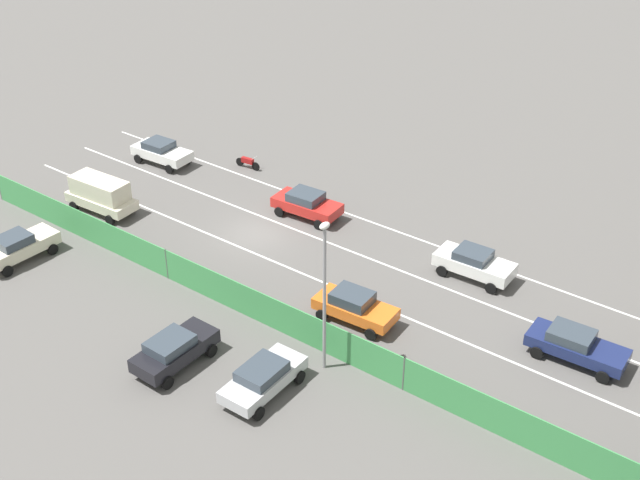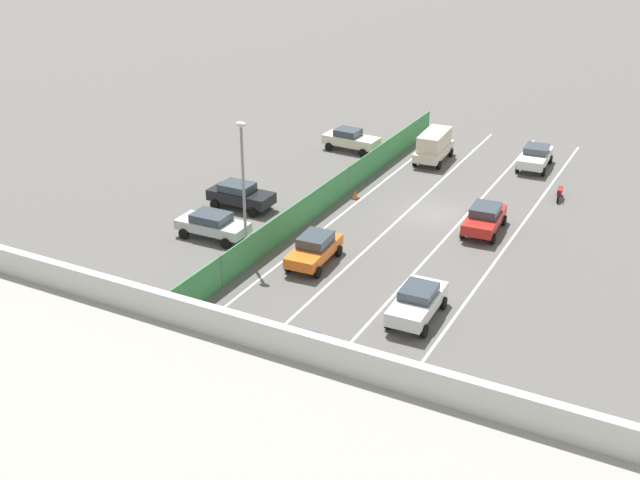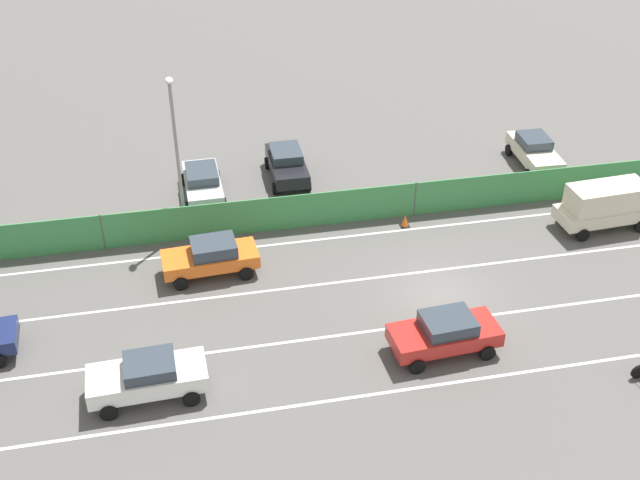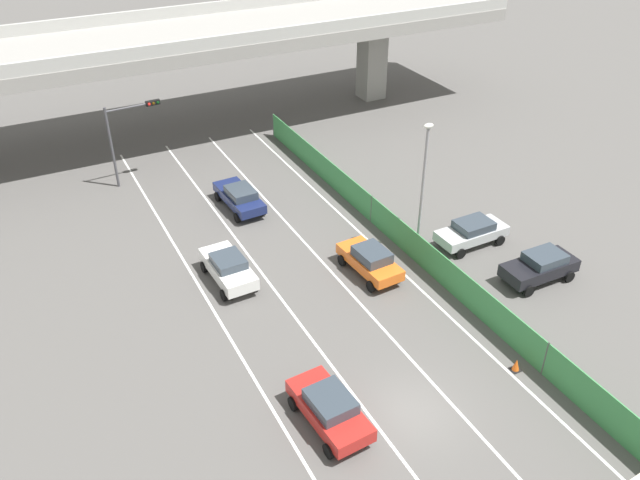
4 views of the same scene
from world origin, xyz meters
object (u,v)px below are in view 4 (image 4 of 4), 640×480
at_px(car_sedan_red, 330,408).
at_px(traffic_cone, 516,365).
at_px(traffic_light, 128,128).
at_px(car_sedan_white, 228,267).
at_px(car_taxi_orange, 370,260).
at_px(parked_wagon_silver, 472,231).
at_px(street_lamp, 424,177).
at_px(parked_sedan_dark, 540,266).
at_px(car_sedan_navy, 240,197).

height_order(car_sedan_red, traffic_cone, car_sedan_red).
bearing_deg(traffic_light, car_sedan_white, -83.37).
bearing_deg(car_taxi_orange, traffic_cone, -77.96).
distance_m(traffic_light, traffic_cone, 29.14).
xyz_separation_m(car_sedan_white, traffic_cone, (9.32, -12.61, -0.62)).
height_order(parked_wagon_silver, street_lamp, street_lamp).
relative_size(car_taxi_orange, parked_sedan_dark, 1.02).
distance_m(car_taxi_orange, street_lamp, 5.53).
distance_m(car_sedan_white, parked_sedan_dark, 17.08).
distance_m(car_sedan_white, parked_wagon_silver, 14.56).
bearing_deg(parked_wagon_silver, parked_sedan_dark, -77.49).
relative_size(car_taxi_orange, street_lamp, 0.55).
height_order(car_sedan_navy, traffic_cone, car_sedan_navy).
bearing_deg(street_lamp, car_sedan_navy, 129.74).
bearing_deg(car_sedan_red, traffic_cone, -7.01).
height_order(car_sedan_navy, street_lamp, street_lamp).
xyz_separation_m(car_sedan_white, parked_sedan_dark, (15.25, -7.70, 0.02)).
xyz_separation_m(car_taxi_orange, traffic_light, (-8.90, 17.05, 3.17)).
distance_m(traffic_light, street_lamp, 20.55).
distance_m(parked_sedan_dark, street_lamp, 8.03).
xyz_separation_m(car_taxi_orange, parked_wagon_silver, (6.96, -0.16, -0.03)).
relative_size(car_taxi_orange, car_sedan_white, 0.99).
bearing_deg(parked_sedan_dark, car_taxi_orange, 149.14).
height_order(car_sedan_white, parked_sedan_dark, parked_sedan_dark).
bearing_deg(parked_wagon_silver, street_lamp, 159.75).
bearing_deg(car_sedan_red, car_sedan_white, 90.85).
distance_m(car_sedan_red, car_sedan_white, 11.48).
bearing_deg(parked_sedan_dark, street_lamp, 125.55).
bearing_deg(traffic_cone, car_sedan_white, 126.49).
bearing_deg(parked_wagon_silver, car_taxi_orange, 178.68).
height_order(car_sedan_navy, parked_sedan_dark, parked_sedan_dark).
relative_size(car_sedan_white, traffic_light, 0.76).
distance_m(parked_wagon_silver, traffic_cone, 10.72).
bearing_deg(traffic_cone, parked_sedan_dark, 39.63).
bearing_deg(traffic_light, traffic_cone, -67.70).
relative_size(car_taxi_orange, traffic_light, 0.76).
relative_size(car_sedan_navy, traffic_light, 0.83).
bearing_deg(parked_sedan_dark, car_sedan_red, -165.93).
xyz_separation_m(car_sedan_navy, parked_wagon_silver, (10.74, -10.34, -0.00)).
xyz_separation_m(street_lamp, traffic_cone, (-1.81, -10.66, -4.44)).
height_order(car_sedan_white, parked_wagon_silver, car_sedan_white).
relative_size(car_sedan_red, car_sedan_white, 1.00).
relative_size(parked_wagon_silver, street_lamp, 0.56).
bearing_deg(traffic_light, car_sedan_red, -85.95).
bearing_deg(car_sedan_white, traffic_light, 96.63).
xyz_separation_m(car_sedan_red, traffic_cone, (9.15, -1.13, -0.62)).
bearing_deg(car_sedan_red, street_lamp, 40.99).
bearing_deg(street_lamp, car_sedan_red, -139.01).
xyz_separation_m(car_taxi_orange, parked_sedan_dark, (7.99, -4.77, 0.02)).
xyz_separation_m(parked_sedan_dark, traffic_light, (-16.89, 21.83, 3.15)).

